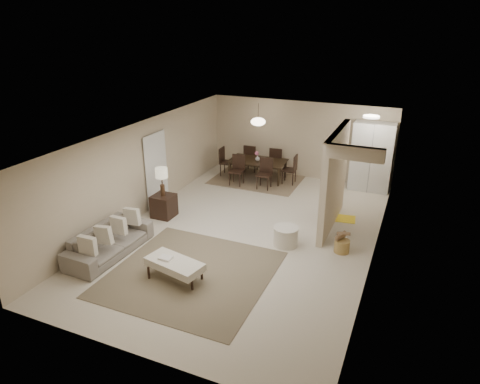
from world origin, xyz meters
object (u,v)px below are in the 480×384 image
at_px(wicker_basket, 342,246).
at_px(dining_table, 257,170).
at_px(pantry_cabinet, 372,157).
at_px(sofa, 109,241).
at_px(round_pouf, 286,236).
at_px(ottoman_bench, 175,264).
at_px(side_table, 164,206).

distance_m(wicker_basket, dining_table, 5.02).
distance_m(pantry_cabinet, wicker_basket, 4.25).
height_order(sofa, round_pouf, sofa).
bearing_deg(pantry_cabinet, ottoman_bench, -113.95).
bearing_deg(ottoman_bench, dining_table, 107.07).
height_order(pantry_cabinet, ottoman_bench, pantry_cabinet).
bearing_deg(dining_table, pantry_cabinet, 5.70).
bearing_deg(side_table, wicker_basket, -0.22).
bearing_deg(sofa, pantry_cabinet, -35.73).
xyz_separation_m(ottoman_bench, wicker_basket, (2.90, 2.43, -0.20)).
xyz_separation_m(wicker_basket, dining_table, (-3.45, 3.64, 0.17)).
bearing_deg(wicker_basket, round_pouf, -171.34).
distance_m(ottoman_bench, side_table, 3.06).
xyz_separation_m(ottoman_bench, dining_table, (-0.56, 6.07, -0.02)).
relative_size(side_table, dining_table, 0.33).
bearing_deg(wicker_basket, ottoman_bench, -139.98).
bearing_deg(round_pouf, side_table, 176.50).
height_order(ottoman_bench, round_pouf, round_pouf).
relative_size(pantry_cabinet, ottoman_bench, 1.63).
distance_m(pantry_cabinet, round_pouf, 4.61).
relative_size(ottoman_bench, round_pouf, 2.22).
height_order(sofa, ottoman_bench, sofa).
height_order(sofa, wicker_basket, sofa).
bearing_deg(sofa, side_table, 0.31).
bearing_deg(wicker_basket, dining_table, 133.52).
bearing_deg(round_pouf, pantry_cabinet, 73.40).
xyz_separation_m(sofa, round_pouf, (3.51, 1.94, -0.09)).
distance_m(sofa, round_pouf, 4.01).
height_order(ottoman_bench, dining_table, dining_table).
bearing_deg(sofa, round_pouf, -59.38).
height_order(pantry_cabinet, wicker_basket, pantry_cabinet).
bearing_deg(side_table, dining_table, 70.67).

